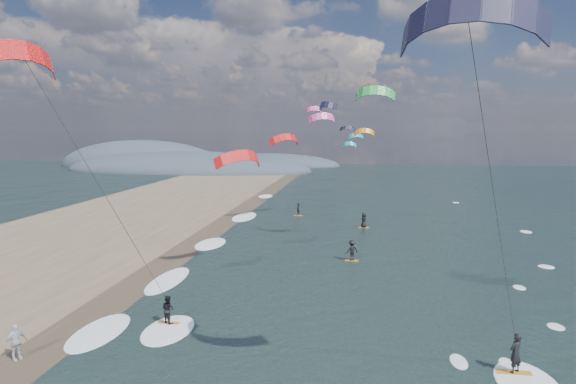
# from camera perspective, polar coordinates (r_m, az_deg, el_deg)

# --- Properties ---
(wet_sand_strip) EXTENTS (3.00, 240.00, 0.00)m
(wet_sand_strip) POSITION_cam_1_polar(r_m,az_deg,el_deg) (32.78, -20.42, -12.30)
(wet_sand_strip) COLOR #382D23
(wet_sand_strip) RESTS_ON ground
(coastal_hills) EXTENTS (80.00, 41.00, 15.00)m
(coastal_hills) POSITION_cam_1_polar(r_m,az_deg,el_deg) (134.14, -12.66, 2.78)
(coastal_hills) COLOR #3D4756
(coastal_hills) RESTS_ON ground
(kitesurfer_near_a) EXTENTS (8.03, 8.97, 15.47)m
(kitesurfer_near_a) POSITION_cam_1_polar(r_m,az_deg,el_deg) (16.96, 21.84, 10.33)
(kitesurfer_near_a) COLOR #C17322
(kitesurfer_near_a) RESTS_ON ground
(kitesurfer_near_b) EXTENTS (6.74, 9.16, 15.02)m
(kitesurfer_near_b) POSITION_cam_1_polar(r_m,az_deg,el_deg) (23.95, -23.70, 3.87)
(kitesurfer_near_b) COLOR #C17322
(kitesurfer_near_b) RESTS_ON ground
(far_kitesurfers) EXTENTS (9.15, 20.61, 1.75)m
(far_kitesurfers) POSITION_cam_1_polar(r_m,az_deg,el_deg) (47.14, 6.86, -4.75)
(far_kitesurfers) COLOR #C17322
(far_kitesurfers) RESTS_ON ground
(bg_kite_field) EXTENTS (12.81, 77.65, 7.68)m
(bg_kite_field) POSITION_cam_1_polar(r_m,az_deg,el_deg) (69.24, 5.45, 7.79)
(bg_kite_field) COLOR #D83F8C
(bg_kite_field) RESTS_ON ground
(shoreline_surf) EXTENTS (2.40, 79.40, 0.11)m
(shoreline_surf) POSITION_cam_1_polar(r_m,az_deg,el_deg) (36.29, -15.08, -10.14)
(shoreline_surf) COLOR white
(shoreline_surf) RESTS_ON ground
(beach_walker) EXTENTS (0.85, 1.11, 1.75)m
(beach_walker) POSITION_cam_1_polar(r_m,az_deg,el_deg) (27.01, -29.59, -15.22)
(beach_walker) COLOR silver
(beach_walker) RESTS_ON ground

